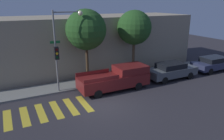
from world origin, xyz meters
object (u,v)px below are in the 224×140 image
at_px(sedan_middle, 214,63).
at_px(tree_midblock, 134,28).
at_px(pickup_truck, 117,78).
at_px(tree_near_corner, 86,30).
at_px(traffic_light_pole, 62,43).
at_px(sedan_near_corner, 171,70).

distance_m(sedan_middle, tree_midblock, 8.86).
distance_m(pickup_truck, tree_near_corner, 4.52).
bearing_deg(tree_near_corner, pickup_truck, -59.58).
relative_size(sedan_middle, tree_midblock, 0.78).
xyz_separation_m(sedan_middle, tree_near_corner, (-12.20, 2.48, 3.64)).
bearing_deg(sedan_middle, traffic_light_pole, 174.98).
height_order(traffic_light_pole, sedan_near_corner, traffic_light_pole).
relative_size(pickup_truck, sedan_near_corner, 1.19).
distance_m(pickup_truck, sedan_near_corner, 5.39).
relative_size(sedan_near_corner, tree_midblock, 0.78).
distance_m(traffic_light_pole, tree_near_corner, 2.67).
relative_size(traffic_light_pole, sedan_middle, 1.30).
height_order(sedan_middle, tree_near_corner, tree_near_corner).
xyz_separation_m(traffic_light_pole, sedan_middle, (14.49, -1.27, -3.00)).
relative_size(sedan_near_corner, sedan_middle, 0.99).
bearing_deg(sedan_near_corner, pickup_truck, 180.00).
relative_size(tree_near_corner, tree_midblock, 1.03).
height_order(pickup_truck, sedan_near_corner, pickup_truck).
bearing_deg(traffic_light_pole, sedan_near_corner, -7.94).
bearing_deg(pickup_truck, traffic_light_pole, 161.22).
height_order(sedan_near_corner, tree_midblock, tree_midblock).
xyz_separation_m(pickup_truck, tree_midblock, (3.02, 2.48, 3.43)).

